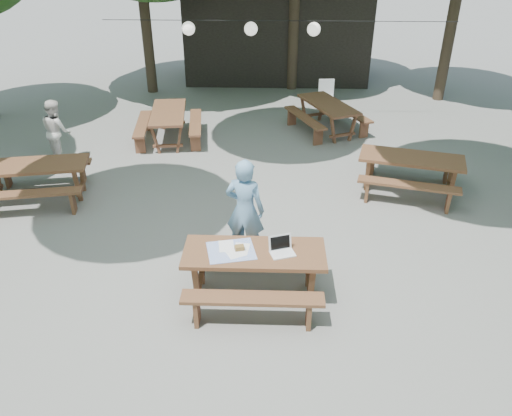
{
  "coord_description": "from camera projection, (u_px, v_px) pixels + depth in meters",
  "views": [
    {
      "loc": [
        0.39,
        -7.27,
        4.75
      ],
      "look_at": [
        0.17,
        -0.83,
        1.05
      ],
      "focal_mm": 35.0,
      "sensor_mm": 36.0,
      "label": 1
    }
  ],
  "objects": [
    {
      "name": "paper_lanterns",
      "position": [
        251.0,
        29.0,
        12.69
      ],
      "size": [
        9.0,
        0.34,
        0.38
      ],
      "color": "black",
      "rests_on": "ground"
    },
    {
      "name": "picnic_table_far_w",
      "position": [
        169.0,
        125.0,
        12.34
      ],
      "size": [
        1.81,
        2.08,
        0.75
      ],
      "rotation": [
        0.0,
        0.0,
        1.7
      ],
      "color": "brown",
      "rests_on": "ground"
    },
    {
      "name": "main_picnic_table",
      "position": [
        254.0,
        272.0,
        7.16
      ],
      "size": [
        2.0,
        1.58,
        0.75
      ],
      "color": "brown",
      "rests_on": "ground"
    },
    {
      "name": "woman",
      "position": [
        245.0,
        210.0,
        7.77
      ],
      "size": [
        0.71,
        0.55,
        1.71
      ],
      "primitive_type": "imported",
      "rotation": [
        0.0,
        0.0,
        2.89
      ],
      "color": "#6A99C1",
      "rests_on": "ground"
    },
    {
      "name": "tabletop_clutter",
      "position": [
        233.0,
        250.0,
        6.98
      ],
      "size": [
        0.76,
        0.68,
        0.08
      ],
      "color": "blue",
      "rests_on": "main_picnic_table"
    },
    {
      "name": "second_person",
      "position": [
        57.0,
        131.0,
        11.13
      ],
      "size": [
        0.86,
        0.87,
        1.42
      ],
      "primitive_type": "imported",
      "rotation": [
        0.0,
        0.0,
        2.3
      ],
      "color": "white",
      "rests_on": "ground"
    },
    {
      "name": "laptop",
      "position": [
        281.0,
        249.0,
        6.93
      ],
      "size": [
        0.4,
        0.35,
        0.24
      ],
      "rotation": [
        0.0,
        0.0,
        0.32
      ],
      "color": "white",
      "rests_on": "main_picnic_table"
    },
    {
      "name": "picnic_table_nw",
      "position": [
        37.0,
        181.0,
        9.68
      ],
      "size": [
        2.16,
        1.91,
        0.75
      ],
      "rotation": [
        0.0,
        0.0,
        0.19
      ],
      "color": "brown",
      "rests_on": "ground"
    },
    {
      "name": "ground",
      "position": [
        248.0,
        237.0,
        8.68
      ],
      "size": [
        80.0,
        80.0,
        0.0
      ],
      "primitive_type": "plane",
      "color": "#62625D",
      "rests_on": "ground"
    },
    {
      "name": "pavilion",
      "position": [
        277.0,
        35.0,
        17.07
      ],
      "size": [
        6.0,
        3.0,
        2.8
      ],
      "primitive_type": "cube",
      "color": "black",
      "rests_on": "ground"
    },
    {
      "name": "picnic_table_far_e",
      "position": [
        327.0,
        117.0,
        12.89
      ],
      "size": [
        2.21,
        2.37,
        0.75
      ],
      "rotation": [
        0.0,
        0.0,
        1.98
      ],
      "color": "brown",
      "rests_on": "ground"
    },
    {
      "name": "plastic_chair",
      "position": [
        326.0,
        103.0,
        14.28
      ],
      "size": [
        0.47,
        0.47,
        0.9
      ],
      "rotation": [
        0.0,
        0.0,
        0.08
      ],
      "color": "white",
      "rests_on": "ground"
    },
    {
      "name": "picnic_table_ne",
      "position": [
        409.0,
        173.0,
        9.97
      ],
      "size": [
        2.24,
        2.01,
        0.75
      ],
      "rotation": [
        0.0,
        0.0,
        -0.26
      ],
      "color": "brown",
      "rests_on": "ground"
    }
  ]
}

